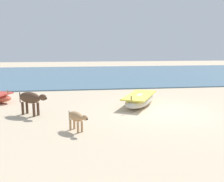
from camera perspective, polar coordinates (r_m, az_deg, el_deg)
ground at (r=11.77m, az=11.01°, el=-4.60°), size 80.00×80.00×0.00m
sea_water at (r=27.32m, az=0.06°, el=4.01°), size 60.00×20.00×0.08m
fishing_boat_0 at (r=12.73m, az=6.38°, el=-1.95°), size 2.61×3.46×0.77m
cow_adult_dark at (r=11.30m, az=-18.22°, el=-1.69°), size 1.43×1.15×1.03m
calf_near_tan at (r=8.85m, az=-8.18°, el=-6.04°), size 0.81×0.98×0.71m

